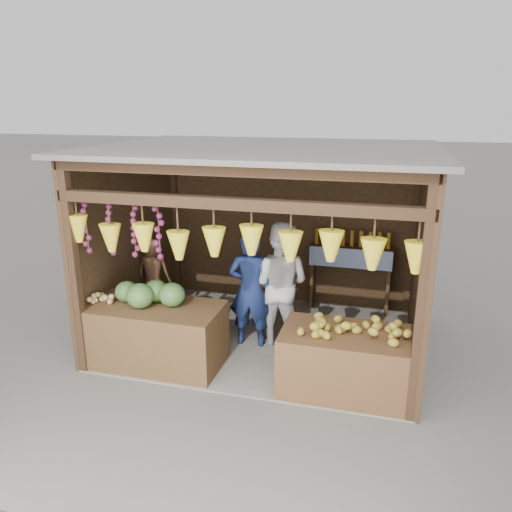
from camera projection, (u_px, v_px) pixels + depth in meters
The scene contains 12 objects.
ground at pixel (265, 338), 7.04m from camera, with size 80.00×80.00×0.00m, color #514F49.
stall_structure at pixel (262, 224), 6.52m from camera, with size 4.30×3.30×2.66m.
back_shelf at pixel (351, 259), 7.71m from camera, with size 1.25×0.32×1.32m.
counter_left at pixel (156, 335), 6.25m from camera, with size 1.67×0.85×0.79m, color #4A3118.
counter_right at pixel (349, 363), 5.64m from camera, with size 1.55×0.85×0.73m, color #53331B.
stool at pixel (156, 311), 7.61m from camera, with size 0.29×0.29×0.27m, color black.
man_standing at pixel (250, 290), 6.63m from camera, with size 0.58×0.38×1.60m, color navy.
woman_standing at pixel (280, 284), 6.69m from camera, with size 0.84×0.65×1.72m, color silver.
vendor_seated at pixel (154, 271), 7.42m from camera, with size 0.50×0.33×1.03m, color brown.
melon_pile at pixel (148, 293), 6.13m from camera, with size 1.00×0.50×0.32m, color #134715, non-canonical shape.
tanfruit_pile at pixel (103, 297), 6.23m from camera, with size 0.34×0.40×0.13m, color #A0814A, non-canonical shape.
mango_pile at pixel (353, 323), 5.52m from camera, with size 1.40×0.64×0.22m, color #C6711A, non-canonical shape.
Camera 1 is at (1.55, -6.20, 3.18)m, focal length 35.00 mm.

